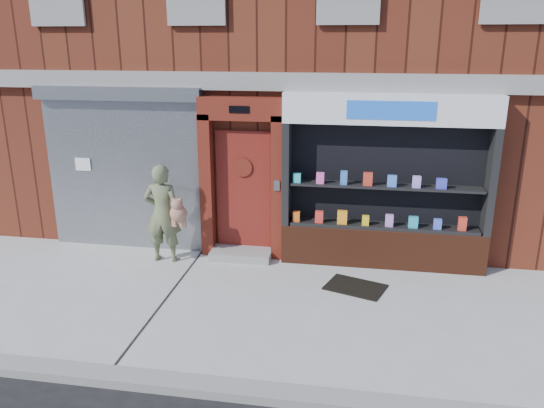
# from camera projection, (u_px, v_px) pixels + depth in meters

# --- Properties ---
(ground) EXTENTS (80.00, 80.00, 0.00)m
(ground) POSITION_uv_depth(u_px,v_px,m) (265.00, 305.00, 7.99)
(ground) COLOR #9E9E99
(ground) RESTS_ON ground
(curb) EXTENTS (60.00, 0.30, 0.12)m
(curb) POSITION_uv_depth(u_px,v_px,m) (232.00, 390.00, 5.95)
(curb) COLOR gray
(curb) RESTS_ON ground
(building) EXTENTS (12.00, 8.16, 8.00)m
(building) POSITION_uv_depth(u_px,v_px,m) (310.00, 32.00, 12.45)
(building) COLOR #501E12
(building) RESTS_ON ground
(shutter_bay) EXTENTS (3.10, 0.30, 3.04)m
(shutter_bay) POSITION_uv_depth(u_px,v_px,m) (124.00, 159.00, 9.77)
(shutter_bay) COLOR gray
(shutter_bay) RESTS_ON ground
(red_door_bay) EXTENTS (1.52, 0.58, 2.90)m
(red_door_bay) POSITION_uv_depth(u_px,v_px,m) (242.00, 179.00, 9.43)
(red_door_bay) COLOR #58180F
(red_door_bay) RESTS_ON ground
(pharmacy_bay) EXTENTS (3.50, 0.41, 3.00)m
(pharmacy_bay) POSITION_uv_depth(u_px,v_px,m) (385.00, 190.00, 9.02)
(pharmacy_bay) COLOR #522413
(pharmacy_bay) RESTS_ON ground
(woman) EXTENTS (0.81, 0.47, 1.78)m
(woman) POSITION_uv_depth(u_px,v_px,m) (164.00, 213.00, 9.35)
(woman) COLOR #5E6744
(woman) RESTS_ON ground
(doormat) EXTENTS (1.07, 0.90, 0.02)m
(doormat) POSITION_uv_depth(u_px,v_px,m) (355.00, 287.00, 8.54)
(doormat) COLOR black
(doormat) RESTS_ON ground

